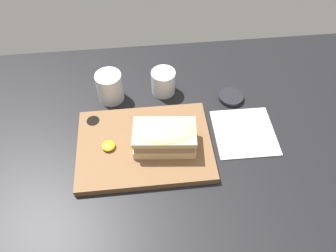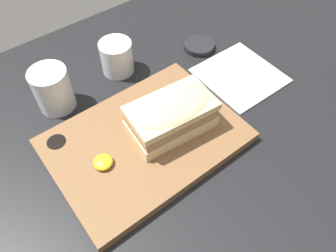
{
  "view_description": "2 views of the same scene",
  "coord_description": "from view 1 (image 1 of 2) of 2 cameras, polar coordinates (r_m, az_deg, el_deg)",
  "views": [
    {
      "loc": [
        0.95,
        -46.46,
        74.91
      ],
      "look_at": [
        6.55,
        6.7,
        8.29
      ],
      "focal_mm": 35.0,
      "sensor_mm": 36.0,
      "label": 1
    },
    {
      "loc": [
        -19.05,
        -26.81,
        54.35
      ],
      "look_at": [
        3.23,
        1.94,
        7.87
      ],
      "focal_mm": 35.0,
      "sensor_mm": 36.0,
      "label": 2
    }
  ],
  "objects": [
    {
      "name": "wine_glass",
      "position": [
        1.0,
        -0.81,
        7.59
      ],
      "size": [
        7.33,
        7.33,
        7.59
      ],
      "color": "silver",
      "rests_on": "dining_table"
    },
    {
      "name": "dining_table",
      "position": [
        0.87,
        -3.84,
        -6.77
      ],
      "size": [
        192.71,
        97.98,
        2.0
      ],
      "color": "black",
      "rests_on": "ground"
    },
    {
      "name": "serving_board",
      "position": [
        0.88,
        -3.96,
        -3.34
      ],
      "size": [
        35.64,
        25.69,
        2.15
      ],
      "color": "brown",
      "rests_on": "dining_table"
    },
    {
      "name": "napkin",
      "position": [
        0.94,
        13.14,
        -1.1
      ],
      "size": [
        16.96,
        17.28,
        0.4
      ],
      "rotation": [
        0.0,
        0.0,
        -0.01
      ],
      "color": "white",
      "rests_on": "dining_table"
    },
    {
      "name": "mustard_dollop",
      "position": [
        0.87,
        -10.32,
        -3.42
      ],
      "size": [
        3.53,
        3.53,
        1.41
      ],
      "color": "gold",
      "rests_on": "serving_board"
    },
    {
      "name": "condiment_dish",
      "position": [
        1.02,
        10.91,
        4.97
      ],
      "size": [
        7.5,
        7.5,
        1.38
      ],
      "color": "black",
      "rests_on": "dining_table"
    },
    {
      "name": "water_glass",
      "position": [
        0.99,
        -10.05,
        6.44
      ],
      "size": [
        7.67,
        7.67,
        9.28
      ],
      "color": "silver",
      "rests_on": "dining_table"
    },
    {
      "name": "sandwich",
      "position": [
        0.84,
        -0.62,
        -1.75
      ],
      "size": [
        16.84,
        10.71,
        7.28
      ],
      "rotation": [
        0.0,
        0.0,
        -0.1
      ],
      "color": "#DBBC84",
      "rests_on": "serving_board"
    }
  ]
}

